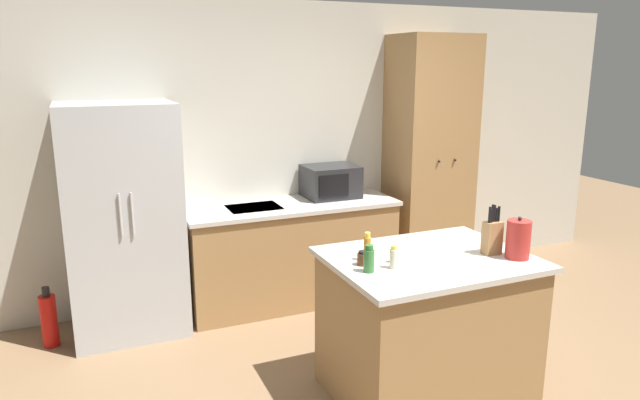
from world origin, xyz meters
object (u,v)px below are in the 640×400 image
at_px(spice_bottle_amber_oil, 369,259).
at_px(spice_bottle_green_herb, 395,255).
at_px(pantry_cabinet, 429,161).
at_px(spice_bottle_short_red, 393,258).
at_px(fire_extinguisher, 49,320).
at_px(microwave, 331,181).
at_px(kettle, 518,239).
at_px(refrigerator, 124,221).
at_px(spice_bottle_tall_dark, 362,259).
at_px(knife_block, 492,236).
at_px(spice_bottle_pale_salt, 367,248).

xyz_separation_m(spice_bottle_amber_oil, spice_bottle_green_herb, (0.21, 0.08, -0.03)).
bearing_deg(spice_bottle_green_herb, pantry_cabinet, 51.48).
relative_size(spice_bottle_short_red, fire_extinguisher, 0.29).
bearing_deg(spice_bottle_amber_oil, microwave, 71.98).
bearing_deg(kettle, microwave, 98.61).
height_order(refrigerator, spice_bottle_tall_dark, refrigerator).
relative_size(pantry_cabinet, spice_bottle_amber_oil, 14.73).
bearing_deg(pantry_cabinet, spice_bottle_amber_oil, -131.27).
bearing_deg(spice_bottle_green_herb, knife_block, -8.79).
bearing_deg(spice_bottle_amber_oil, kettle, -8.63).
relative_size(spice_bottle_pale_salt, fire_extinguisher, 0.37).
distance_m(refrigerator, kettle, 2.86).
xyz_separation_m(pantry_cabinet, kettle, (-0.69, -1.99, -0.12)).
xyz_separation_m(knife_block, spice_bottle_pale_salt, (-0.76, 0.19, -0.03)).
bearing_deg(spice_bottle_short_red, spice_bottle_green_herb, 55.09).
xyz_separation_m(refrigerator, spice_bottle_green_herb, (1.39, -1.71, 0.08)).
bearing_deg(microwave, spice_bottle_short_red, -103.67).
bearing_deg(knife_block, spice_bottle_amber_oil, 178.76).
height_order(spice_bottle_short_red, spice_bottle_amber_oil, spice_bottle_amber_oil).
relative_size(microwave, kettle, 1.80).
height_order(pantry_cabinet, spice_bottle_green_herb, pantry_cabinet).
height_order(knife_block, spice_bottle_green_herb, knife_block).
distance_m(microwave, spice_bottle_short_red, 1.97).
height_order(refrigerator, knife_block, refrigerator).
height_order(spice_bottle_tall_dark, kettle, kettle).
relative_size(microwave, spice_bottle_green_herb, 4.91).
xyz_separation_m(microwave, kettle, (0.31, -2.05, 0.01)).
bearing_deg(spice_bottle_amber_oil, refrigerator, 123.31).
distance_m(knife_block, spice_bottle_green_herb, 0.64).
xyz_separation_m(knife_block, spice_bottle_amber_oil, (-0.84, 0.02, -0.04)).
xyz_separation_m(pantry_cabinet, spice_bottle_amber_oil, (-1.62, -1.85, -0.16)).
bearing_deg(spice_bottle_amber_oil, knife_block, -1.24).
bearing_deg(microwave, kettle, -81.39).
bearing_deg(spice_bottle_amber_oil, spice_bottle_green_herb, 20.27).
bearing_deg(fire_extinguisher, spice_bottle_amber_oil, -44.50).
bearing_deg(kettle, knife_block, 126.79).
xyz_separation_m(pantry_cabinet, knife_block, (-0.78, -1.87, -0.12)).
distance_m(spice_bottle_amber_oil, spice_bottle_pale_salt, 0.19).
bearing_deg(refrigerator, spice_bottle_green_herb, -50.91).
bearing_deg(spice_bottle_tall_dark, spice_bottle_green_herb, -10.38).
height_order(knife_block, fire_extinguisher, knife_block).
height_order(spice_bottle_short_red, spice_bottle_pale_salt, spice_bottle_pale_salt).
height_order(spice_bottle_green_herb, spice_bottle_pale_salt, spice_bottle_pale_salt).
bearing_deg(microwave, knife_block, -83.54).
relative_size(pantry_cabinet, kettle, 9.00).
distance_m(refrigerator, spice_bottle_short_red, 2.23).
height_order(microwave, spice_bottle_amber_oil, microwave).
distance_m(pantry_cabinet, microwave, 1.01).
xyz_separation_m(spice_bottle_green_herb, spice_bottle_pale_salt, (-0.13, 0.09, 0.04)).
xyz_separation_m(spice_bottle_short_red, spice_bottle_amber_oil, (-0.16, 0.00, 0.01)).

